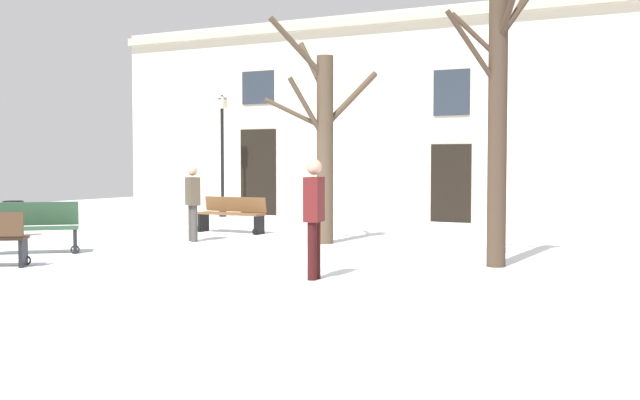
{
  "coord_description": "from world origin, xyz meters",
  "views": [
    {
      "loc": [
        7.52,
        -11.98,
        1.74
      ],
      "look_at": [
        0.0,
        1.86,
        0.95
      ],
      "focal_mm": 44.39,
      "sensor_mm": 36.0,
      "label": 1
    }
  ],
  "objects_px": {
    "bench_back_to_back_left": "(29,227)",
    "person_near_bench": "(314,212)",
    "tree_center": "(324,139)",
    "bench_by_litter_bin": "(232,214)",
    "streetlamp": "(222,142)",
    "person_strolling": "(193,200)",
    "tree_right_of_center": "(497,96)",
    "litter_bin": "(13,218)"
  },
  "relations": [
    {
      "from": "tree_right_of_center",
      "to": "person_near_bench",
      "type": "xyz_separation_m",
      "value": [
        -1.95,
        -2.61,
        -1.81
      ]
    },
    {
      "from": "person_near_bench",
      "to": "bench_back_to_back_left",
      "type": "bearing_deg",
      "value": 76.07
    },
    {
      "from": "streetlamp",
      "to": "litter_bin",
      "type": "relative_size",
      "value": 4.62
    },
    {
      "from": "tree_center",
      "to": "person_near_bench",
      "type": "distance_m",
      "value": 5.14
    },
    {
      "from": "person_strolling",
      "to": "bench_by_litter_bin",
      "type": "bearing_deg",
      "value": 135.28
    },
    {
      "from": "bench_by_litter_bin",
      "to": "bench_back_to_back_left",
      "type": "xyz_separation_m",
      "value": [
        -0.85,
        -5.35,
        0.04
      ]
    },
    {
      "from": "tree_center",
      "to": "person_near_bench",
      "type": "bearing_deg",
      "value": -63.37
    },
    {
      "from": "streetlamp",
      "to": "tree_center",
      "type": "bearing_deg",
      "value": -40.17
    },
    {
      "from": "streetlamp",
      "to": "person_near_bench",
      "type": "relative_size",
      "value": 2.14
    },
    {
      "from": "litter_bin",
      "to": "person_near_bench",
      "type": "relative_size",
      "value": 0.46
    },
    {
      "from": "tree_center",
      "to": "bench_back_to_back_left",
      "type": "xyz_separation_m",
      "value": [
        -3.95,
        -4.25,
        -1.68
      ]
    },
    {
      "from": "bench_by_litter_bin",
      "to": "bench_back_to_back_left",
      "type": "bearing_deg",
      "value": -98.57
    },
    {
      "from": "bench_back_to_back_left",
      "to": "tree_right_of_center",
      "type": "bearing_deg",
      "value": -27.11
    },
    {
      "from": "tree_right_of_center",
      "to": "person_strolling",
      "type": "bearing_deg",
      "value": 172.69
    },
    {
      "from": "bench_by_litter_bin",
      "to": "person_strolling",
      "type": "height_order",
      "value": "person_strolling"
    },
    {
      "from": "bench_back_to_back_left",
      "to": "person_near_bench",
      "type": "relative_size",
      "value": 0.9
    },
    {
      "from": "litter_bin",
      "to": "bench_back_to_back_left",
      "type": "relative_size",
      "value": 0.51
    },
    {
      "from": "tree_center",
      "to": "streetlamp",
      "type": "bearing_deg",
      "value": 139.83
    },
    {
      "from": "litter_bin",
      "to": "person_strolling",
      "type": "xyz_separation_m",
      "value": [
        4.33,
        1.04,
        0.49
      ]
    },
    {
      "from": "tree_center",
      "to": "person_strolling",
      "type": "bearing_deg",
      "value": -159.79
    },
    {
      "from": "tree_center",
      "to": "bench_by_litter_bin",
      "type": "height_order",
      "value": "tree_center"
    },
    {
      "from": "person_strolling",
      "to": "person_near_bench",
      "type": "bearing_deg",
      "value": -1.91
    },
    {
      "from": "bench_by_litter_bin",
      "to": "bench_back_to_back_left",
      "type": "relative_size",
      "value": 1.13
    },
    {
      "from": "tree_center",
      "to": "litter_bin",
      "type": "distance_m",
      "value": 7.5
    },
    {
      "from": "streetlamp",
      "to": "litter_bin",
      "type": "xyz_separation_m",
      "value": [
        -0.49,
        -7.52,
        -1.9
      ]
    },
    {
      "from": "tree_right_of_center",
      "to": "person_near_bench",
      "type": "distance_m",
      "value": 3.72
    },
    {
      "from": "tree_right_of_center",
      "to": "streetlamp",
      "type": "distance_m",
      "value": 13.0
    },
    {
      "from": "tree_center",
      "to": "litter_bin",
      "type": "xyz_separation_m",
      "value": [
        -7.0,
        -2.02,
        -1.77
      ]
    },
    {
      "from": "tree_right_of_center",
      "to": "streetlamp",
      "type": "relative_size",
      "value": 1.49
    },
    {
      "from": "tree_center",
      "to": "bench_by_litter_bin",
      "type": "relative_size",
      "value": 2.58
    },
    {
      "from": "litter_bin",
      "to": "person_strolling",
      "type": "height_order",
      "value": "person_strolling"
    },
    {
      "from": "tree_right_of_center",
      "to": "person_strolling",
      "type": "distance_m",
      "value": 7.16
    },
    {
      "from": "streetlamp",
      "to": "person_strolling",
      "type": "distance_m",
      "value": 7.67
    },
    {
      "from": "streetlamp",
      "to": "person_strolling",
      "type": "relative_size",
      "value": 2.31
    },
    {
      "from": "tree_right_of_center",
      "to": "streetlamp",
      "type": "xyz_separation_m",
      "value": [
        -10.7,
        7.36,
        -0.48
      ]
    },
    {
      "from": "tree_right_of_center",
      "to": "bench_back_to_back_left",
      "type": "height_order",
      "value": "tree_right_of_center"
    },
    {
      "from": "person_near_bench",
      "to": "person_strolling",
      "type": "distance_m",
      "value": 6.02
    },
    {
      "from": "person_near_bench",
      "to": "bench_by_litter_bin",
      "type": "bearing_deg",
      "value": 31.9
    },
    {
      "from": "streetlamp",
      "to": "person_strolling",
      "type": "xyz_separation_m",
      "value": [
        3.85,
        -6.48,
        -1.41
      ]
    },
    {
      "from": "tree_right_of_center",
      "to": "person_near_bench",
      "type": "relative_size",
      "value": 3.18
    },
    {
      "from": "streetlamp",
      "to": "bench_back_to_back_left",
      "type": "relative_size",
      "value": 2.37
    },
    {
      "from": "tree_right_of_center",
      "to": "tree_center",
      "type": "height_order",
      "value": "tree_right_of_center"
    }
  ]
}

